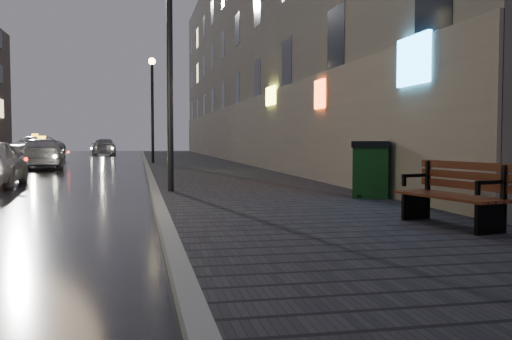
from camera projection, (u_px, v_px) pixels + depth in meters
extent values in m
plane|color=black|center=(46.00, 250.00, 6.95)|extent=(120.00, 120.00, 0.00)
cube|color=black|center=(195.00, 165.00, 28.27)|extent=(4.60, 58.00, 0.15)
cube|color=slate|center=(146.00, 165.00, 27.78)|extent=(0.20, 58.00, 0.15)
cube|color=#605B54|center=(244.00, 49.00, 32.48)|extent=(1.80, 50.00, 13.00)
cylinder|color=black|center=(170.00, 82.00, 13.04)|extent=(0.14, 0.14, 5.00)
cylinder|color=black|center=(152.00, 113.00, 28.69)|extent=(0.14, 0.14, 5.00)
sphere|color=#FFD88C|center=(152.00, 61.00, 28.55)|extent=(0.36, 0.36, 0.36)
cube|color=black|center=(491.00, 219.00, 7.18)|extent=(0.49, 0.15, 0.39)
cube|color=black|center=(504.00, 192.00, 7.24)|extent=(0.07, 0.07, 0.68)
cube|color=black|center=(488.00, 182.00, 7.13)|extent=(0.41, 0.13, 0.05)
cube|color=black|center=(416.00, 206.00, 8.51)|extent=(0.49, 0.15, 0.39)
cube|color=black|center=(428.00, 183.00, 8.58)|extent=(0.07, 0.07, 0.68)
cube|color=black|center=(414.00, 175.00, 8.47)|extent=(0.41, 0.13, 0.05)
cube|color=#401C0D|center=(450.00, 196.00, 7.83)|extent=(0.93, 1.83, 0.04)
cube|color=#401C0D|center=(464.00, 175.00, 7.91)|extent=(0.38, 1.72, 0.39)
cube|color=black|center=(370.00, 172.00, 11.72)|extent=(0.93, 0.93, 1.03)
cube|color=black|center=(371.00, 144.00, 11.69)|extent=(1.00, 1.00, 0.13)
imported|color=silver|center=(42.00, 154.00, 26.09)|extent=(2.49, 4.88, 1.36)
imported|color=silver|center=(35.00, 149.00, 33.83)|extent=(3.07, 5.75, 1.54)
imported|color=#94939A|center=(104.00, 146.00, 47.19)|extent=(2.29, 4.53, 1.48)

